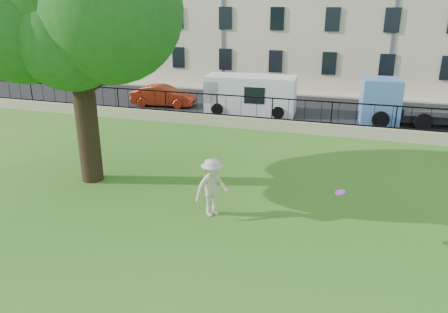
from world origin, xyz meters
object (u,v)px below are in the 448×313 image
(frisbee, at_px, (340,193))
(blue_truck, at_px, (417,103))
(man, at_px, (212,187))
(white_van, at_px, (251,94))
(red_sedan, at_px, (163,96))

(frisbee, height_order, blue_truck, blue_truck)
(man, bearing_deg, frisbee, -58.35)
(man, relative_size, white_van, 0.36)
(red_sedan, height_order, blue_truck, blue_truck)
(frisbee, relative_size, white_van, 0.05)
(frisbee, bearing_deg, man, 172.66)
(man, bearing_deg, red_sedan, 69.53)
(man, distance_m, red_sedan, 15.59)
(frisbee, relative_size, red_sedan, 0.07)
(frisbee, bearing_deg, white_van, 113.32)
(man, bearing_deg, blue_truck, 11.15)
(white_van, relative_size, blue_truck, 0.90)
(white_van, xyz_separation_m, blue_truck, (9.25, 0.00, 0.12))
(frisbee, xyz_separation_m, red_sedan, (-11.76, 13.92, -0.83))
(man, relative_size, frisbee, 7.01)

